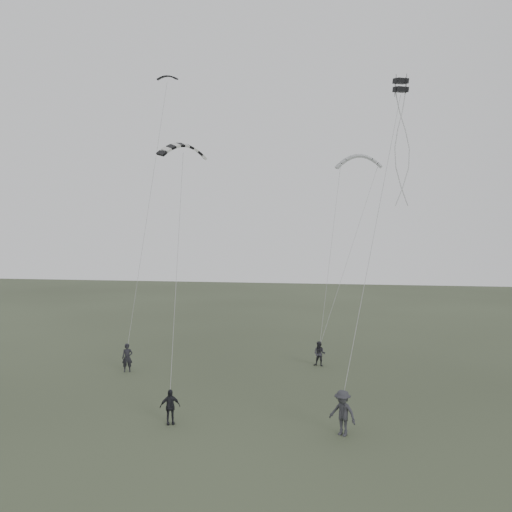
% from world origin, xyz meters
% --- Properties ---
extents(ground, '(140.00, 140.00, 0.00)m').
position_xyz_m(ground, '(0.00, 0.00, 0.00)').
color(ground, '#353D2A').
rests_on(ground, ground).
extents(flyer_left, '(0.76, 0.63, 1.80)m').
position_xyz_m(flyer_left, '(-7.37, 5.45, 0.90)').
color(flyer_left, black).
rests_on(flyer_left, ground).
extents(flyer_right, '(0.90, 0.76, 1.64)m').
position_xyz_m(flyer_right, '(4.58, 9.04, 0.82)').
color(flyer_right, '#27262C').
rests_on(flyer_right, ground).
extents(flyer_center, '(1.00, 0.78, 1.59)m').
position_xyz_m(flyer_center, '(-1.59, -2.58, 0.79)').
color(flyer_center, black).
rests_on(flyer_center, ground).
extents(flyer_far, '(1.46, 1.27, 1.96)m').
position_xyz_m(flyer_far, '(6.17, -2.51, 0.98)').
color(flyer_far, '#2D2D32').
rests_on(flyer_far, ground).
extents(kite_dark_small, '(1.57, 0.70, 0.60)m').
position_xyz_m(kite_dark_small, '(-6.79, 11.40, 20.44)').
color(kite_dark_small, black).
rests_on(kite_dark_small, flyer_left).
extents(kite_pale_large, '(3.48, 1.37, 1.62)m').
position_xyz_m(kite_pale_large, '(7.17, 14.31, 14.66)').
color(kite_pale_large, '#9B9D9F').
rests_on(kite_pale_large, flyer_right).
extents(kite_striped, '(3.13, 2.90, 1.41)m').
position_xyz_m(kite_striped, '(-3.81, 6.08, 14.32)').
color(kite_striped, black).
rests_on(kite_striped, flyer_center).
extents(kite_box, '(0.86, 0.93, 0.81)m').
position_xyz_m(kite_box, '(9.03, 3.30, 16.49)').
color(kite_box, black).
rests_on(kite_box, flyer_far).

